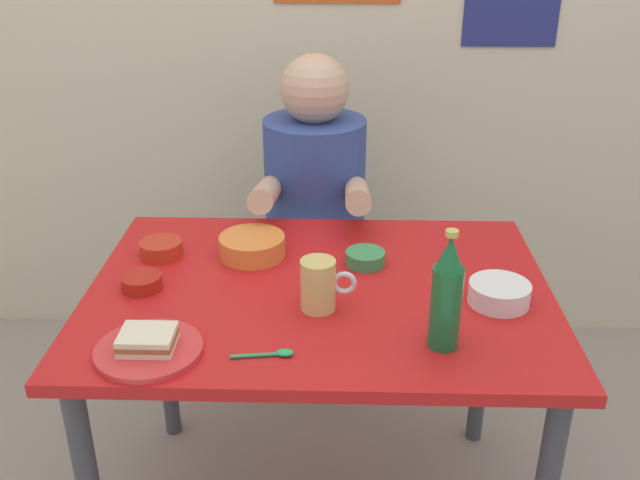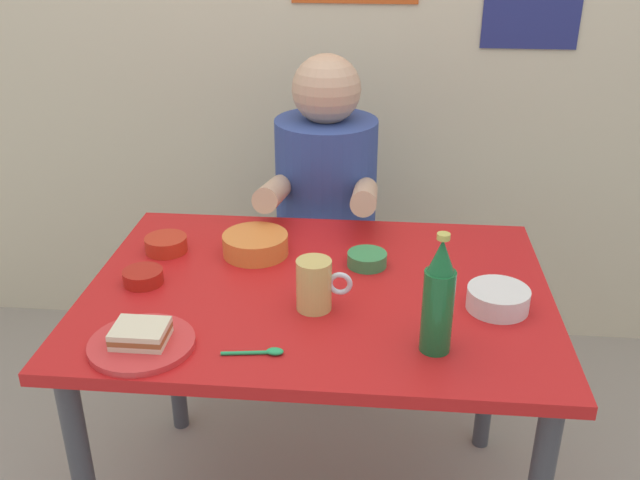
# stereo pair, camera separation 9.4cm
# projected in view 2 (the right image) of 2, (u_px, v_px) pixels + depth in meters

# --- Properties ---
(dining_table) EXTENTS (1.10, 0.80, 0.74)m
(dining_table) POSITION_uv_depth(u_px,v_px,m) (318.00, 320.00, 1.73)
(dining_table) COLOR red
(dining_table) RESTS_ON ground
(stool) EXTENTS (0.34, 0.34, 0.45)m
(stool) POSITION_uv_depth(u_px,v_px,m) (326.00, 296.00, 2.43)
(stool) COLOR #4C4C51
(stool) RESTS_ON ground
(person_seated) EXTENTS (0.33, 0.56, 0.72)m
(person_seated) POSITION_uv_depth(u_px,v_px,m) (326.00, 184.00, 2.24)
(person_seated) COLOR #33478C
(person_seated) RESTS_ON stool
(plate_orange) EXTENTS (0.22, 0.22, 0.01)m
(plate_orange) POSITION_uv_depth(u_px,v_px,m) (142.00, 344.00, 1.46)
(plate_orange) COLOR red
(plate_orange) RESTS_ON dining_table
(sandwich) EXTENTS (0.11, 0.09, 0.04)m
(sandwich) POSITION_uv_depth(u_px,v_px,m) (140.00, 334.00, 1.45)
(sandwich) COLOR beige
(sandwich) RESTS_ON plate_orange
(beer_mug) EXTENTS (0.13, 0.08, 0.12)m
(beer_mug) POSITION_uv_depth(u_px,v_px,m) (315.00, 285.00, 1.58)
(beer_mug) COLOR #D1BC66
(beer_mug) RESTS_ON dining_table
(beer_bottle) EXTENTS (0.06, 0.06, 0.26)m
(beer_bottle) POSITION_uv_depth(u_px,v_px,m) (438.00, 299.00, 1.40)
(beer_bottle) COLOR #19602D
(beer_bottle) RESTS_ON dining_table
(dip_bowl_green) EXTENTS (0.10, 0.10, 0.03)m
(dip_bowl_green) POSITION_uv_depth(u_px,v_px,m) (367.00, 259.00, 1.78)
(dip_bowl_green) COLOR #388C4C
(dip_bowl_green) RESTS_ON dining_table
(rice_bowl_white) EXTENTS (0.14, 0.14, 0.05)m
(rice_bowl_white) POSITION_uv_depth(u_px,v_px,m) (498.00, 298.00, 1.59)
(rice_bowl_white) COLOR silver
(rice_bowl_white) RESTS_ON dining_table
(sambal_bowl_red) EXTENTS (0.10, 0.10, 0.03)m
(sambal_bowl_red) POSITION_uv_depth(u_px,v_px,m) (143.00, 276.00, 1.70)
(sambal_bowl_red) COLOR #B21E14
(sambal_bowl_red) RESTS_ON dining_table
(sauce_bowl_chili) EXTENTS (0.11, 0.11, 0.04)m
(sauce_bowl_chili) POSITION_uv_depth(u_px,v_px,m) (166.00, 244.00, 1.86)
(sauce_bowl_chili) COLOR red
(sauce_bowl_chili) RESTS_ON dining_table
(soup_bowl_orange) EXTENTS (0.17, 0.17, 0.05)m
(soup_bowl_orange) POSITION_uv_depth(u_px,v_px,m) (255.00, 243.00, 1.84)
(soup_bowl_orange) COLOR orange
(soup_bowl_orange) RESTS_ON dining_table
(spoon) EXTENTS (0.13, 0.03, 0.01)m
(spoon) POSITION_uv_depth(u_px,v_px,m) (264.00, 352.00, 1.44)
(spoon) COLOR #26A559
(spoon) RESTS_ON dining_table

